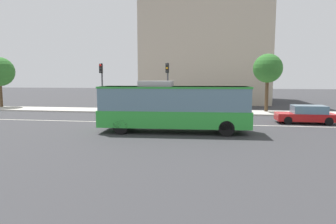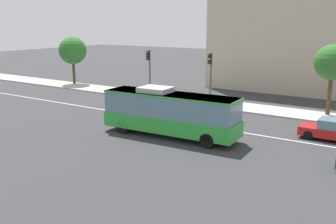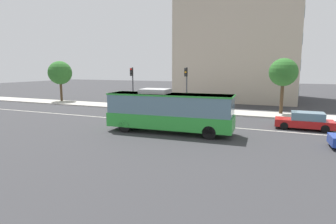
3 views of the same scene
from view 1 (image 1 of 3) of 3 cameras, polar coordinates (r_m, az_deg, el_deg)
ground_plane at (r=23.96m, az=-6.56°, el=-2.10°), size 160.00×160.00×0.00m
sidewalk_kerb at (r=31.56m, az=-2.81°, el=0.19°), size 80.00×3.69×0.14m
lane_centre_line at (r=23.96m, az=-6.56°, el=-2.08°), size 76.00×0.16×0.01m
transit_bus at (r=19.41m, az=1.12°, el=1.27°), size 10.12×3.01×3.46m
sedan_red at (r=25.85m, az=25.64°, el=-0.45°), size 4.51×1.84×1.46m
traffic_light_near_corner at (r=29.57m, az=-0.10°, el=6.54°), size 0.33×0.62×5.20m
traffic_light_mid_block at (r=31.22m, az=-12.97°, el=6.38°), size 0.34×0.62×5.20m
street_tree_kerbside_left at (r=32.23m, az=19.09°, el=8.08°), size 3.02×3.02×6.18m
office_block_background at (r=48.17m, az=7.51°, el=12.43°), size 18.37×17.59×17.00m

